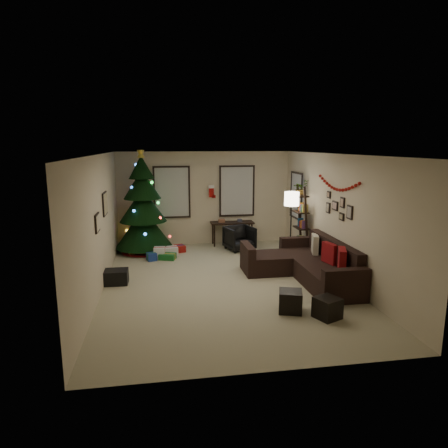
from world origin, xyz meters
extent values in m
plane|color=tan|center=(0.00, 0.00, 0.00)|extent=(7.00, 7.00, 0.00)
plane|color=white|center=(0.00, 0.00, 2.70)|extent=(7.00, 7.00, 0.00)
plane|color=beige|center=(0.00, 3.50, 1.35)|extent=(5.00, 0.00, 5.00)
plane|color=beige|center=(0.00, -3.50, 1.35)|extent=(5.00, 0.00, 5.00)
plane|color=beige|center=(-2.50, 0.00, 1.35)|extent=(0.00, 7.00, 7.00)
plane|color=beige|center=(2.50, 0.00, 1.35)|extent=(0.00, 7.00, 7.00)
cube|color=#728CB2|center=(-0.95, 3.47, 1.55)|extent=(0.94, 0.02, 1.35)
cube|color=beige|center=(-0.95, 3.47, 1.55)|extent=(0.94, 0.03, 1.35)
cube|color=#728CB2|center=(0.95, 3.47, 1.55)|extent=(0.94, 0.02, 1.35)
cube|color=beige|center=(0.95, 3.47, 1.55)|extent=(0.94, 0.03, 1.35)
cube|color=#728CB2|center=(2.47, 2.55, 1.50)|extent=(0.05, 0.27, 1.17)
cube|color=beige|center=(2.47, 2.55, 1.50)|extent=(0.05, 0.45, 1.17)
cylinder|color=black|center=(-1.76, 2.84, 0.17)|extent=(0.11, 0.11, 0.34)
cone|color=black|center=(-1.76, 2.84, 0.68)|extent=(1.53, 1.53, 1.07)
cone|color=black|center=(-1.76, 2.84, 1.30)|extent=(1.26, 1.26, 0.90)
cone|color=black|center=(-1.76, 2.84, 1.86)|extent=(0.99, 0.99, 0.79)
cone|color=black|center=(-1.76, 2.84, 2.31)|extent=(0.68, 0.68, 0.62)
cylinder|color=maroon|center=(-1.76, 2.84, 0.02)|extent=(1.24, 1.24, 0.05)
cube|color=silver|center=(-1.35, 2.05, 0.15)|extent=(0.28, 0.25, 0.30)
cube|color=#14591E|center=(-1.15, 1.95, 0.07)|extent=(0.40, 0.30, 0.15)
cube|color=maroon|center=(-0.80, 2.65, 0.09)|extent=(0.25, 0.30, 0.18)
cube|color=gold|center=(-2.05, 2.55, 0.14)|extent=(0.26, 0.26, 0.28)
cube|color=navy|center=(-1.55, 1.90, 0.10)|extent=(0.22, 0.22, 0.20)
cube|color=silver|center=(-1.05, 2.35, 0.11)|extent=(0.35, 0.28, 0.22)
cube|color=black|center=(2.03, -0.20, 0.21)|extent=(0.90, 2.40, 0.42)
cube|color=black|center=(2.38, -0.20, 0.65)|extent=(0.20, 2.40, 0.46)
cube|color=black|center=(2.03, -1.50, 0.33)|extent=(0.90, 0.20, 0.66)
cube|color=black|center=(2.03, 1.10, 0.33)|extent=(0.90, 0.20, 0.66)
cube|color=black|center=(1.16, 0.55, 0.21)|extent=(0.85, 0.90, 0.42)
cube|color=black|center=(0.64, 0.55, 0.33)|extent=(0.18, 0.90, 0.66)
cube|color=maroon|center=(2.21, -0.93, 0.64)|extent=(0.30, 0.50, 0.49)
cube|color=maroon|center=(2.21, -0.35, 0.64)|extent=(0.20, 0.45, 0.43)
cube|color=beige|center=(2.21, 0.47, 0.63)|extent=(0.24, 0.46, 0.44)
cube|color=black|center=(0.91, -1.69, 0.19)|extent=(0.50, 0.50, 0.38)
cube|color=black|center=(1.44, -2.06, 0.18)|extent=(0.50, 0.50, 0.36)
cube|color=black|center=(0.77, 3.22, 0.65)|extent=(1.25, 0.45, 0.04)
cylinder|color=black|center=(0.22, 3.04, 0.31)|extent=(0.04, 0.04, 0.62)
cylinder|color=black|center=(0.22, 3.40, 0.31)|extent=(0.04, 0.04, 0.62)
cylinder|color=black|center=(1.32, 3.04, 0.31)|extent=(0.04, 0.04, 0.62)
cylinder|color=black|center=(1.32, 3.40, 0.31)|extent=(0.04, 0.04, 0.62)
imported|color=black|center=(0.86, 2.57, 0.34)|extent=(0.81, 0.78, 0.67)
cube|color=black|center=(2.32, 1.34, 0.94)|extent=(0.05, 0.05, 1.88)
cube|color=black|center=(2.32, 1.84, 0.94)|extent=(0.05, 0.05, 1.88)
cube|color=black|center=(2.29, 1.59, 0.37)|extent=(0.30, 0.52, 0.03)
cube|color=black|center=(2.29, 1.59, 0.78)|extent=(0.30, 0.52, 0.03)
cube|color=black|center=(2.29, 1.59, 1.20)|extent=(0.30, 0.52, 0.03)
cube|color=black|center=(2.29, 1.59, 1.62)|extent=(0.30, 0.52, 0.03)
imported|color=#4C4C4C|center=(2.30, 1.81, 1.85)|extent=(0.67, 0.64, 0.57)
cylinder|color=black|center=(1.95, 1.45, 0.02)|extent=(0.30, 0.30, 0.03)
cylinder|color=black|center=(1.95, 1.45, 0.76)|extent=(0.03, 0.03, 1.46)
cylinder|color=white|center=(1.95, 1.45, 1.56)|extent=(0.37, 0.37, 0.35)
cube|color=black|center=(-2.48, 0.85, 1.63)|extent=(0.04, 0.60, 0.50)
cube|color=tan|center=(-2.48, 0.85, 1.63)|extent=(0.01, 0.54, 0.45)
cube|color=black|center=(-2.48, -0.36, 1.44)|extent=(0.04, 0.45, 0.35)
cube|color=beige|center=(-2.48, -0.36, 1.44)|extent=(0.01, 0.41, 0.31)
cube|color=black|center=(2.48, -0.60, 1.55)|extent=(0.03, 0.22, 0.28)
cube|color=black|center=(2.48, -0.25, 1.70)|extent=(0.03, 0.18, 0.22)
cube|color=black|center=(2.48, -0.25, 1.40)|extent=(0.03, 0.20, 0.16)
cube|color=black|center=(2.48, 0.10, 1.58)|extent=(0.03, 0.26, 0.20)
cube|color=black|center=(2.48, 0.45, 1.48)|extent=(0.03, 0.18, 0.24)
cube|color=black|center=(2.48, 0.45, 1.78)|extent=(0.03, 0.16, 0.16)
cube|color=#990F0C|center=(-0.15, 3.55, 1.36)|extent=(0.14, 0.04, 0.30)
cube|color=white|center=(-0.15, 3.55, 1.51)|extent=(0.16, 0.05, 0.08)
cube|color=#990F0C|center=(-0.08, 3.55, 1.23)|extent=(0.10, 0.04, 0.08)
cube|color=#990F0C|center=(0.18, 3.36, 1.55)|extent=(0.14, 0.04, 0.30)
cube|color=white|center=(0.18, 3.36, 1.70)|extent=(0.16, 0.05, 0.08)
cube|color=#990F0C|center=(0.25, 3.36, 1.42)|extent=(0.10, 0.04, 0.08)
cube|color=black|center=(-2.32, 0.28, 0.15)|extent=(0.61, 0.41, 0.30)
camera|label=1|loc=(-1.31, -8.07, 2.90)|focal=32.16mm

